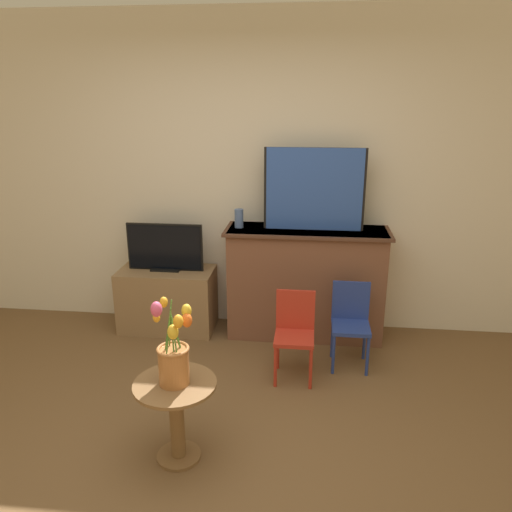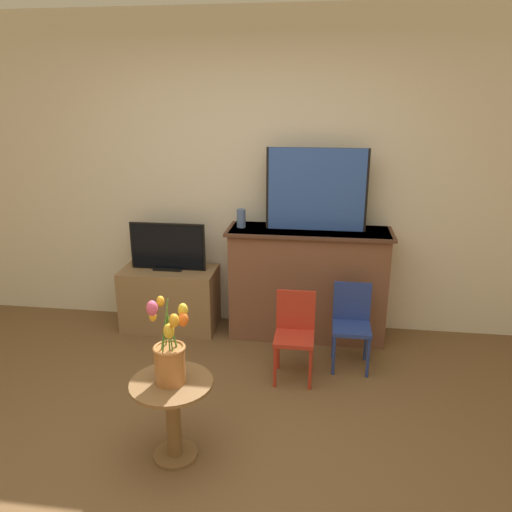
% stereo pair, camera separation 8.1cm
% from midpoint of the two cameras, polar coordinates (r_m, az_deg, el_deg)
% --- Properties ---
extents(ground_plane, '(14.00, 14.00, 0.00)m').
position_cam_midpoint_polar(ground_plane, '(3.00, -7.00, -24.54)').
color(ground_plane, brown).
extents(wall_back, '(8.00, 0.06, 2.70)m').
position_cam_midpoint_polar(wall_back, '(4.36, -1.23, 9.09)').
color(wall_back, beige).
rests_on(wall_back, ground).
extents(fireplace_mantel, '(1.37, 0.46, 0.95)m').
position_cam_midpoint_polar(fireplace_mantel, '(4.31, 5.16, -2.91)').
color(fireplace_mantel, brown).
rests_on(fireplace_mantel, ground).
extents(painting, '(0.82, 0.03, 0.67)m').
position_cam_midpoint_polar(painting, '(4.10, 6.11, 7.57)').
color(painting, black).
rests_on(painting, fireplace_mantel).
extents(mantel_candle, '(0.07, 0.07, 0.16)m').
position_cam_midpoint_polar(mantel_candle, '(4.20, -2.51, 4.32)').
color(mantel_candle, '#4C6699').
rests_on(mantel_candle, fireplace_mantel).
extents(tv_stand, '(0.83, 0.43, 0.56)m').
position_cam_midpoint_polar(tv_stand, '(4.56, -10.56, -4.88)').
color(tv_stand, olive).
rests_on(tv_stand, ground).
extents(tv_monitor, '(0.66, 0.12, 0.42)m').
position_cam_midpoint_polar(tv_monitor, '(4.40, -10.89, 0.90)').
color(tv_monitor, black).
rests_on(tv_monitor, tv_stand).
extents(chair_red, '(0.29, 0.29, 0.65)m').
position_cam_midpoint_polar(chair_red, '(3.72, 3.81, -8.37)').
color(chair_red, '#B22D1E').
rests_on(chair_red, ground).
extents(chair_blue, '(0.29, 0.29, 0.65)m').
position_cam_midpoint_polar(chair_blue, '(3.93, 10.17, -7.12)').
color(chair_blue, navy).
rests_on(chair_blue, ground).
extents(side_table, '(0.47, 0.47, 0.50)m').
position_cam_midpoint_polar(side_table, '(2.99, -9.89, -16.89)').
color(side_table, brown).
rests_on(side_table, ground).
extents(vase_tulips, '(0.20, 0.23, 0.53)m').
position_cam_midpoint_polar(vase_tulips, '(2.81, -10.22, -11.17)').
color(vase_tulips, '#AD6B38').
rests_on(vase_tulips, side_table).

